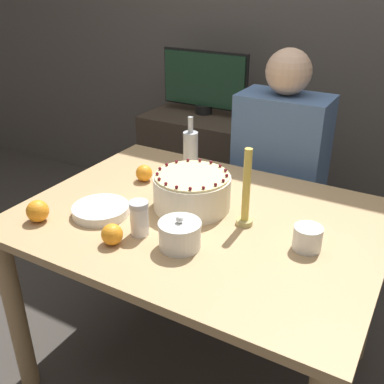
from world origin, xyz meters
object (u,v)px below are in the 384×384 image
at_px(cake, 192,191).
at_px(sugar_bowl, 180,235).
at_px(person_man_blue_shirt, 277,197).
at_px(sugar_shaker, 139,218).
at_px(tv_monitor, 204,81).
at_px(candle, 246,195).
at_px(bottle, 191,150).

height_order(cake, sugar_bowl, cake).
xyz_separation_m(cake, person_man_blue_shirt, (0.11, 0.62, -0.27)).
relative_size(cake, sugar_shaker, 2.35).
bearing_deg(sugar_shaker, tv_monitor, 109.80).
relative_size(sugar_bowl, candle, 0.49).
xyz_separation_m(sugar_shaker, candle, (0.27, 0.23, 0.05)).
distance_m(bottle, person_man_blue_shirt, 0.53).
bearing_deg(sugar_shaker, candle, 40.11).
relative_size(sugar_shaker, person_man_blue_shirt, 0.10).
distance_m(sugar_bowl, tv_monitor, 1.45).
height_order(sugar_bowl, tv_monitor, tv_monitor).
bearing_deg(person_man_blue_shirt, cake, 79.80).
relative_size(cake, candle, 1.02).
distance_m(cake, candle, 0.22).
bearing_deg(candle, person_man_blue_shirt, 99.06).
xyz_separation_m(candle, tv_monitor, (-0.74, 1.08, 0.08)).
height_order(candle, bottle, candle).
bearing_deg(bottle, candle, -38.29).
bearing_deg(tv_monitor, sugar_shaker, -70.20).
xyz_separation_m(sugar_shaker, bottle, (-0.12, 0.53, 0.03)).
xyz_separation_m(sugar_bowl, bottle, (-0.27, 0.53, 0.05)).
bearing_deg(cake, person_man_blue_shirt, 79.80).
height_order(bottle, tv_monitor, tv_monitor).
distance_m(candle, bottle, 0.49).
relative_size(sugar_bowl, bottle, 0.57).
bearing_deg(candle, sugar_bowl, -117.38).
bearing_deg(candle, cake, 174.74).
relative_size(bottle, person_man_blue_shirt, 0.19).
height_order(sugar_shaker, person_man_blue_shirt, person_man_blue_shirt).
xyz_separation_m(sugar_bowl, candle, (0.12, 0.23, 0.07)).
distance_m(cake, person_man_blue_shirt, 0.69).
distance_m(sugar_shaker, person_man_blue_shirt, 0.93).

